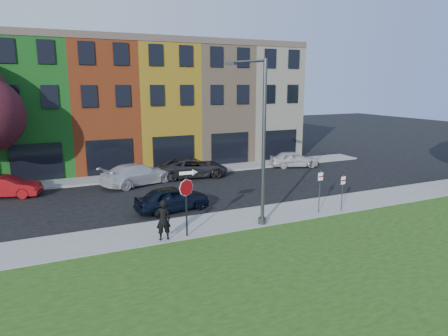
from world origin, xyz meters
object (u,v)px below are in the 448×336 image
sedan_near (172,199)px  man (163,220)px  stop_sign (186,189)px  street_lamp (260,143)px

sedan_near → man: bearing=149.6°
stop_sign → sedan_near: (0.60, 4.15, -1.62)m
man → sedan_near: (1.68, 4.13, -0.33)m
stop_sign → sedan_near: size_ratio=0.72×
stop_sign → sedan_near: bearing=84.8°
man → street_lamp: 5.80m
stop_sign → street_lamp: 4.23m
stop_sign → street_lamp: size_ratio=0.39×
man → street_lamp: bearing=-173.9°
stop_sign → man: size_ratio=1.71×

